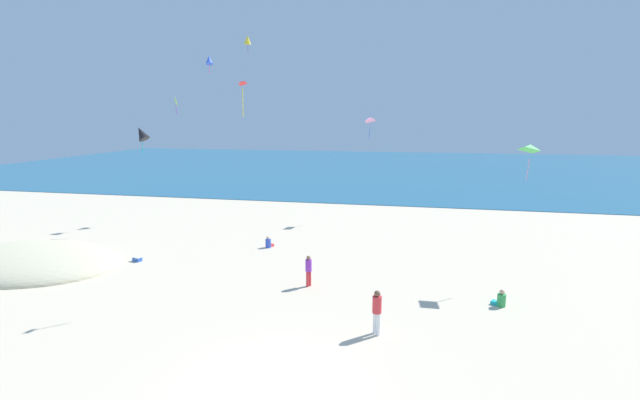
# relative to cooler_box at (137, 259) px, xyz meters

# --- Properties ---
(ground_plane) EXTENTS (120.00, 120.00, 0.00)m
(ground_plane) POSITION_rel_cooler_box_xyz_m (10.40, 0.55, -0.12)
(ground_plane) COLOR beige
(ocean_water) EXTENTS (120.00, 60.00, 0.05)m
(ocean_water) POSITION_rel_cooler_box_xyz_m (10.40, 47.80, -0.10)
(ocean_water) COLOR #236084
(ocean_water) RESTS_ON ground_plane
(dune_mound) EXTENTS (9.62, 6.74, 1.85)m
(dune_mound) POSITION_rel_cooler_box_xyz_m (-5.11, -1.66, -0.12)
(dune_mound) COLOR beige
(dune_mound) RESTS_ON ground_plane
(cooler_box) EXTENTS (0.51, 0.40, 0.24)m
(cooler_box) POSITION_rel_cooler_box_xyz_m (0.00, 0.00, 0.00)
(cooler_box) COLOR #2D56B7
(cooler_box) RESTS_ON ground_plane
(person_0) EXTENTS (0.45, 0.45, 1.62)m
(person_0) POSITION_rel_cooler_box_xyz_m (13.03, -5.59, 0.81)
(person_0) COLOR white
(person_0) RESTS_ON ground_plane
(person_1) EXTENTS (0.63, 0.56, 0.71)m
(person_1) POSITION_rel_cooler_box_xyz_m (17.73, -2.16, 0.14)
(person_1) COLOR green
(person_1) RESTS_ON ground_plane
(person_2) EXTENTS (0.39, 0.39, 1.42)m
(person_2) POSITION_rel_cooler_box_xyz_m (9.67, -1.64, 0.70)
(person_2) COLOR red
(person_2) RESTS_ON ground_plane
(person_3) EXTENTS (0.47, 0.61, 0.68)m
(person_3) POSITION_rel_cooler_box_xyz_m (5.99, 3.87, 0.13)
(person_3) COLOR blue
(person_3) RESTS_ON ground_plane
(kite_pink) EXTENTS (1.04, 1.08, 1.65)m
(kite_pink) POSITION_rel_cooler_box_xyz_m (10.79, 13.16, 7.19)
(kite_pink) COLOR pink
(kite_red) EXTENTS (0.41, 0.44, 1.51)m
(kite_red) POSITION_rel_cooler_box_xyz_m (7.02, -2.25, 8.70)
(kite_red) COLOR red
(kite_blue) EXTENTS (0.79, 0.87, 1.35)m
(kite_blue) POSITION_rel_cooler_box_xyz_m (-0.67, 11.18, 11.43)
(kite_blue) COLOR blue
(kite_yellow) EXTENTS (0.83, 0.88, 1.39)m
(kite_yellow) POSITION_rel_cooler_box_xyz_m (1.34, 13.79, 13.17)
(kite_yellow) COLOR yellow
(kite_lime) EXTENTS (0.35, 0.51, 1.16)m
(kite_lime) POSITION_rel_cooler_box_xyz_m (-1.67, 7.91, 8.36)
(kite_lime) COLOR #99DB33
(kite_green) EXTENTS (0.99, 0.97, 1.72)m
(kite_green) POSITION_rel_cooler_box_xyz_m (19.17, 1.29, 6.03)
(kite_green) COLOR green
(kite_black) EXTENTS (0.69, 0.52, 1.11)m
(kite_black) POSITION_rel_cooler_box_xyz_m (3.71, -4.50, 6.75)
(kite_black) COLOR black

